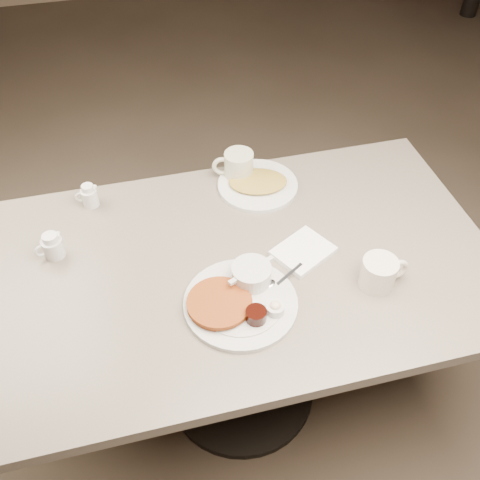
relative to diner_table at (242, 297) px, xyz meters
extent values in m
cube|color=#4C3F33|center=(0.00, 0.00, -0.59)|extent=(7.00, 8.00, 0.02)
cube|color=slate|center=(0.00, 0.00, 0.15)|extent=(1.50, 0.90, 0.04)
cylinder|color=black|center=(0.00, 0.00, -0.21)|extent=(0.14, 0.14, 0.69)
cylinder|color=black|center=(0.00, 0.00, -0.57)|extent=(0.56, 0.56, 0.03)
cylinder|color=beige|center=(-0.04, -0.15, 0.18)|extent=(0.41, 0.41, 0.01)
cylinder|color=beige|center=(-0.04, -0.15, 0.19)|extent=(0.31, 0.31, 0.00)
cylinder|color=brown|center=(-0.10, -0.15, 0.19)|extent=(0.24, 0.24, 0.01)
cylinder|color=brown|center=(-0.10, -0.16, 0.20)|extent=(0.23, 0.23, 0.01)
cylinder|color=beige|center=(0.00, -0.09, 0.21)|extent=(0.15, 0.15, 0.05)
cube|color=beige|center=(-0.05, -0.12, 0.23)|extent=(0.03, 0.02, 0.01)
cube|color=beige|center=(0.06, -0.06, 0.23)|extent=(0.03, 0.02, 0.01)
ellipsoid|color=silver|center=(-0.01, -0.09, 0.22)|extent=(0.06, 0.06, 0.03)
ellipsoid|color=silver|center=(0.02, -0.09, 0.22)|extent=(0.06, 0.06, 0.02)
cylinder|color=black|center=(-0.02, -0.22, 0.20)|extent=(0.07, 0.07, 0.04)
cylinder|color=beige|center=(0.04, -0.21, 0.20)|extent=(0.07, 0.07, 0.03)
ellipsoid|color=#CBB694|center=(0.04, -0.21, 0.21)|extent=(0.04, 0.04, 0.02)
cube|color=#B7B8BC|center=(0.11, -0.10, 0.19)|extent=(0.11, 0.07, 0.00)
ellipsoid|color=#B7B8BC|center=(0.05, -0.12, 0.19)|extent=(0.05, 0.04, 0.01)
cylinder|color=silver|center=(0.35, -0.17, 0.21)|extent=(0.10, 0.10, 0.09)
cylinder|color=black|center=(0.35, -0.17, 0.25)|extent=(0.08, 0.08, 0.01)
torus|color=silver|center=(0.40, -0.17, 0.21)|extent=(0.07, 0.02, 0.07)
cube|color=white|center=(0.18, -0.01, 0.18)|extent=(0.21, 0.19, 0.02)
cylinder|color=beige|center=(0.09, 0.38, 0.22)|extent=(0.12, 0.12, 0.10)
torus|color=beige|center=(0.03, 0.39, 0.22)|extent=(0.07, 0.03, 0.07)
cylinder|color=silver|center=(-0.53, 0.16, 0.20)|extent=(0.06, 0.06, 0.06)
cylinder|color=silver|center=(-0.53, 0.16, 0.24)|extent=(0.05, 0.05, 0.02)
cone|color=silver|center=(-0.51, 0.17, 0.24)|extent=(0.03, 0.02, 0.02)
torus|color=silver|center=(-0.56, 0.15, 0.20)|extent=(0.05, 0.02, 0.04)
cylinder|color=silver|center=(-0.41, 0.36, 0.20)|extent=(0.07, 0.07, 0.06)
cylinder|color=silver|center=(-0.41, 0.36, 0.24)|extent=(0.05, 0.05, 0.02)
cone|color=silver|center=(-0.39, 0.36, 0.24)|extent=(0.02, 0.02, 0.02)
torus|color=silver|center=(-0.44, 0.36, 0.20)|extent=(0.04, 0.01, 0.04)
cylinder|color=silver|center=(0.14, 0.31, 0.18)|extent=(0.32, 0.32, 0.01)
ellipsoid|color=#A68D36|center=(0.14, 0.31, 0.19)|extent=(0.22, 0.17, 0.02)
camera|label=1|loc=(-0.27, -1.03, 1.36)|focal=40.64mm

